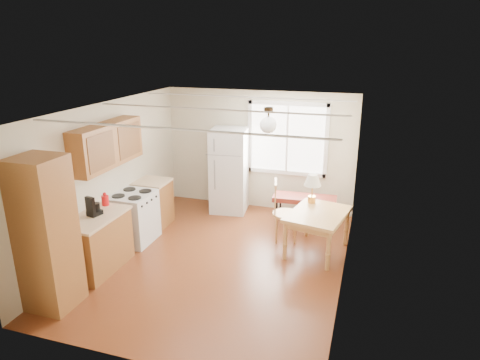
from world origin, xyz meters
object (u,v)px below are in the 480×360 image
at_px(bench, 305,199).
at_px(chair, 280,207).
at_px(refrigerator, 229,170).
at_px(dining_table, 318,218).

distance_m(bench, chair, 0.91).
xyz_separation_m(bench, chair, (-0.30, -0.85, 0.14)).
relative_size(refrigerator, dining_table, 1.34).
distance_m(dining_table, chair, 0.76).
distance_m(refrigerator, bench, 1.69).
bearing_deg(refrigerator, dining_table, -40.57).
xyz_separation_m(refrigerator, bench, (1.63, -0.24, -0.38)).
height_order(bench, dining_table, dining_table).
xyz_separation_m(dining_table, chair, (-0.70, 0.28, 0.02)).
bearing_deg(bench, dining_table, -74.07).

